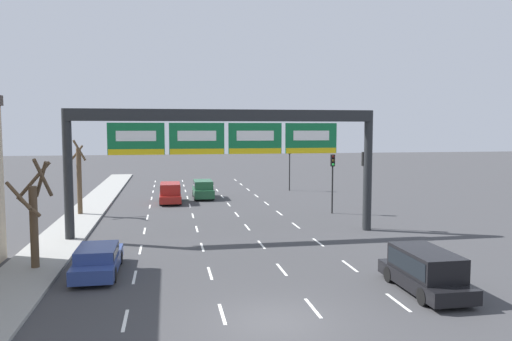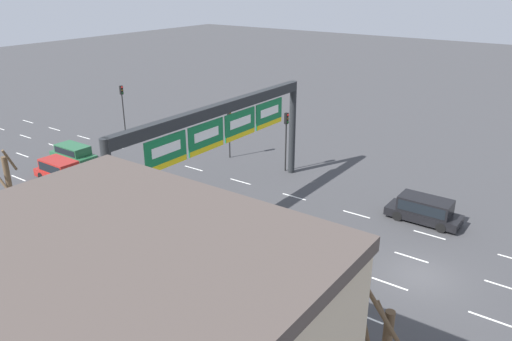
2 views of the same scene
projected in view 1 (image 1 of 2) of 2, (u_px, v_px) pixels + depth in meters
ground_plane at (274, 322)px, 16.75m from camera, size 220.00×220.00×0.00m
lane_dashes at (227, 236)px, 30.00m from camera, size 10.02×67.00×0.01m
sign_gantry at (226, 137)px, 29.76m from camera, size 18.63×0.70×7.61m
suv_green at (203, 188)px, 46.28m from camera, size 1.83×4.34×1.68m
suv_red at (170, 192)px, 43.33m from camera, size 1.86×4.39×1.75m
suv_black at (425, 269)px, 19.74m from camera, size 1.89×4.76×1.69m
car_blue at (98, 259)px, 22.14m from camera, size 1.83×4.82×1.30m
traffic_light_near_gantry at (333, 171)px, 37.85m from camera, size 0.30×0.35×4.51m
traffic_light_mid_block at (290, 158)px, 51.92m from camera, size 0.30×0.35×4.74m
traffic_light_far_end at (364, 174)px, 32.16m from camera, size 0.30×0.35×4.97m
tree_bare_closest at (78, 176)px, 36.90m from camera, size 1.59×1.75×5.52m
tree_bare_third at (34, 214)px, 22.59m from camera, size 1.96×1.96×5.03m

